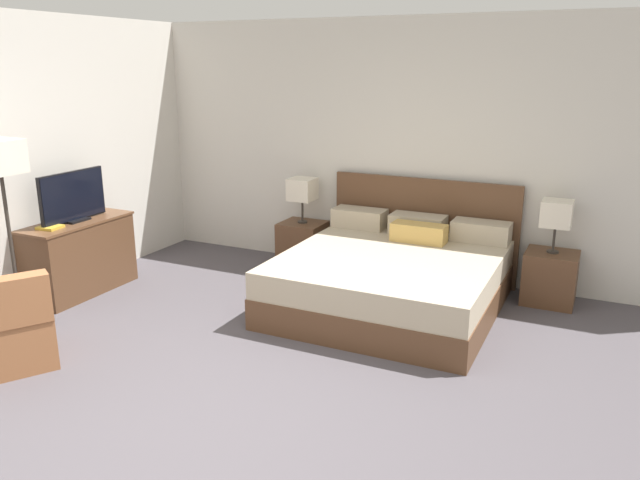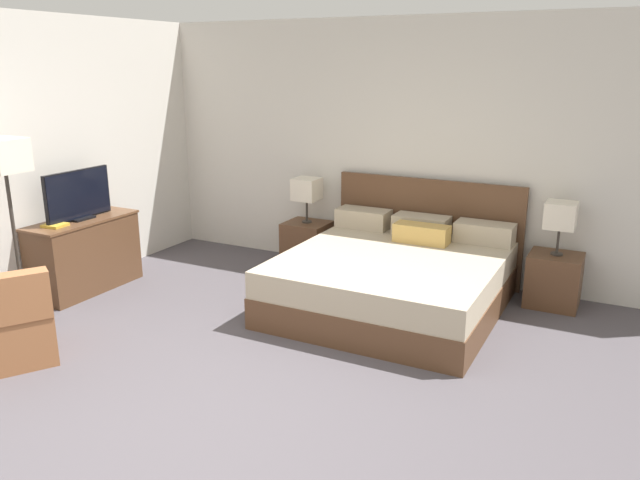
{
  "view_description": "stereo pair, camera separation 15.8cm",
  "coord_description": "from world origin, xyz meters",
  "px_view_note": "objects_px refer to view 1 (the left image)",
  "views": [
    {
      "loc": [
        2.12,
        -2.68,
        2.23
      ],
      "look_at": [
        -0.11,
        1.98,
        0.75
      ],
      "focal_mm": 35.0,
      "sensor_mm": 36.0,
      "label": 1
    },
    {
      "loc": [
        2.26,
        -2.61,
        2.23
      ],
      "look_at": [
        -0.11,
        1.98,
        0.75
      ],
      "focal_mm": 35.0,
      "sensor_mm": 36.0,
      "label": 2
    }
  ],
  "objects_px": {
    "table_lamp_right": "(557,214)",
    "floor_lamp": "(1,171)",
    "nightstand_left": "(303,244)",
    "dresser": "(80,256)",
    "armchair_by_window": "(1,331)",
    "bed": "(393,276)",
    "tv": "(73,197)",
    "table_lamp_left": "(302,190)",
    "book_red_cover": "(50,227)",
    "nightstand_right": "(550,278)"
  },
  "relations": [
    {
      "from": "tv",
      "to": "floor_lamp",
      "type": "distance_m",
      "value": 0.92
    },
    {
      "from": "table_lamp_left",
      "to": "nightstand_left",
      "type": "bearing_deg",
      "value": -90.0
    },
    {
      "from": "table_lamp_right",
      "to": "floor_lamp",
      "type": "distance_m",
      "value": 4.88
    },
    {
      "from": "table_lamp_right",
      "to": "floor_lamp",
      "type": "xyz_separation_m",
      "value": [
        -4.15,
        -2.54,
        0.49
      ]
    },
    {
      "from": "nightstand_right",
      "to": "table_lamp_left",
      "type": "relative_size",
      "value": 1.0
    },
    {
      "from": "table_lamp_right",
      "to": "floor_lamp",
      "type": "relative_size",
      "value": 0.31
    },
    {
      "from": "table_lamp_left",
      "to": "floor_lamp",
      "type": "distance_m",
      "value": 2.99
    },
    {
      "from": "book_red_cover",
      "to": "floor_lamp",
      "type": "bearing_deg",
      "value": -78.81
    },
    {
      "from": "table_lamp_left",
      "to": "book_red_cover",
      "type": "relative_size",
      "value": 2.61
    },
    {
      "from": "dresser",
      "to": "nightstand_right",
      "type": "bearing_deg",
      "value": 21.87
    },
    {
      "from": "bed",
      "to": "nightstand_right",
      "type": "bearing_deg",
      "value": 28.53
    },
    {
      "from": "dresser",
      "to": "floor_lamp",
      "type": "distance_m",
      "value": 1.29
    },
    {
      "from": "bed",
      "to": "table_lamp_left",
      "type": "bearing_deg",
      "value": 151.45
    },
    {
      "from": "table_lamp_left",
      "to": "book_red_cover",
      "type": "distance_m",
      "value": 2.59
    },
    {
      "from": "floor_lamp",
      "to": "table_lamp_right",
      "type": "bearing_deg",
      "value": 31.47
    },
    {
      "from": "dresser",
      "to": "book_red_cover",
      "type": "distance_m",
      "value": 0.49
    },
    {
      "from": "tv",
      "to": "book_red_cover",
      "type": "bearing_deg",
      "value": -88.38
    },
    {
      "from": "nightstand_left",
      "to": "table_lamp_right",
      "type": "relative_size",
      "value": 1.0
    },
    {
      "from": "nightstand_left",
      "to": "floor_lamp",
      "type": "bearing_deg",
      "value": -120.6
    },
    {
      "from": "bed",
      "to": "tv",
      "type": "height_order",
      "value": "tv"
    },
    {
      "from": "tv",
      "to": "armchair_by_window",
      "type": "height_order",
      "value": "tv"
    },
    {
      "from": "nightstand_left",
      "to": "book_red_cover",
      "type": "relative_size",
      "value": 2.61
    },
    {
      "from": "floor_lamp",
      "to": "table_lamp_left",
      "type": "bearing_deg",
      "value": 59.41
    },
    {
      "from": "bed",
      "to": "table_lamp_right",
      "type": "relative_size",
      "value": 4.08
    },
    {
      "from": "tv",
      "to": "bed",
      "type": "bearing_deg",
      "value": 18.75
    },
    {
      "from": "dresser",
      "to": "book_red_cover",
      "type": "height_order",
      "value": "book_red_cover"
    },
    {
      "from": "nightstand_left",
      "to": "table_lamp_left",
      "type": "bearing_deg",
      "value": 90.0
    },
    {
      "from": "nightstand_right",
      "to": "floor_lamp",
      "type": "distance_m",
      "value": 4.98
    },
    {
      "from": "tv",
      "to": "book_red_cover",
      "type": "relative_size",
      "value": 4.02
    },
    {
      "from": "nightstand_left",
      "to": "table_lamp_left",
      "type": "xyz_separation_m",
      "value": [
        0.0,
        0.0,
        0.62
      ]
    },
    {
      "from": "armchair_by_window",
      "to": "nightstand_right",
      "type": "bearing_deg",
      "value": 41.33
    },
    {
      "from": "dresser",
      "to": "table_lamp_left",
      "type": "bearing_deg",
      "value": 46.71
    },
    {
      "from": "bed",
      "to": "floor_lamp",
      "type": "distance_m",
      "value": 3.52
    },
    {
      "from": "table_lamp_right",
      "to": "armchair_by_window",
      "type": "distance_m",
      "value": 4.81
    },
    {
      "from": "table_lamp_left",
      "to": "tv",
      "type": "relative_size",
      "value": 0.65
    },
    {
      "from": "bed",
      "to": "nightstand_left",
      "type": "xyz_separation_m",
      "value": [
        -1.32,
        0.72,
        -0.04
      ]
    },
    {
      "from": "table_lamp_left",
      "to": "tv",
      "type": "distance_m",
      "value": 2.35
    },
    {
      "from": "nightstand_right",
      "to": "book_red_cover",
      "type": "height_order",
      "value": "book_red_cover"
    },
    {
      "from": "table_lamp_right",
      "to": "tv",
      "type": "height_order",
      "value": "tv"
    },
    {
      "from": "book_red_cover",
      "to": "floor_lamp",
      "type": "distance_m",
      "value": 0.8
    },
    {
      "from": "table_lamp_left",
      "to": "armchair_by_window",
      "type": "relative_size",
      "value": 0.53
    },
    {
      "from": "nightstand_right",
      "to": "tv",
      "type": "relative_size",
      "value": 0.65
    },
    {
      "from": "nightstand_right",
      "to": "table_lamp_right",
      "type": "distance_m",
      "value": 0.62
    },
    {
      "from": "nightstand_left",
      "to": "dresser",
      "type": "distance_m",
      "value": 2.35
    },
    {
      "from": "nightstand_right",
      "to": "table_lamp_right",
      "type": "xyz_separation_m",
      "value": [
        0.0,
        0.0,
        0.62
      ]
    },
    {
      "from": "book_red_cover",
      "to": "tv",
      "type": "bearing_deg",
      "value": 91.62
    },
    {
      "from": "book_red_cover",
      "to": "armchair_by_window",
      "type": "relative_size",
      "value": 0.2
    },
    {
      "from": "armchair_by_window",
      "to": "nightstand_left",
      "type": "bearing_deg",
      "value": 73.44
    },
    {
      "from": "table_lamp_right",
      "to": "tv",
      "type": "xyz_separation_m",
      "value": [
        -4.25,
        -1.72,
        0.1
      ]
    },
    {
      "from": "table_lamp_right",
      "to": "tv",
      "type": "distance_m",
      "value": 4.59
    }
  ]
}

